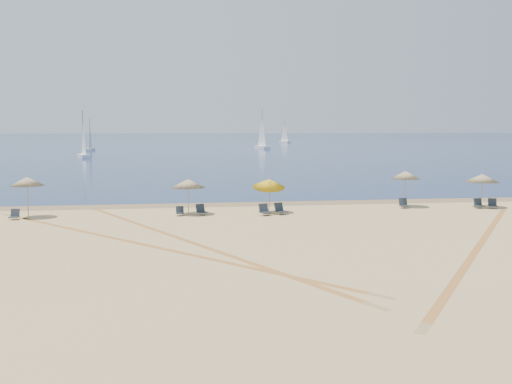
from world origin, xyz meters
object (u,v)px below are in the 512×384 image
at_px(chair_4, 201,210).
at_px(chair_7, 404,204).
at_px(umbrella_2, 188,183).
at_px(umbrella_1, 27,181).
at_px(sailboat_0, 285,135).
at_px(sailboat_3, 90,141).
at_px(chair_2, 14,215).
at_px(chair_6, 280,209).
at_px(umbrella_3, 269,183).
at_px(sailboat_2, 83,143).
at_px(chair_9, 493,204).
at_px(umbrella_5, 482,178).
at_px(chair_3, 180,212).
at_px(chair_5, 264,210).
at_px(sailboat_1, 262,137).
at_px(umbrella_4, 406,175).
at_px(chair_8, 479,204).

distance_m(chair_4, chair_7, 14.18).
height_order(umbrella_2, chair_7, umbrella_2).
distance_m(umbrella_1, sailboat_0, 169.64).
height_order(chair_7, sailboat_3, sailboat_3).
height_order(umbrella_2, chair_2, umbrella_2).
bearing_deg(chair_2, chair_6, 5.21).
relative_size(umbrella_3, chair_2, 3.70).
distance_m(umbrella_1, chair_7, 24.98).
height_order(chair_6, sailboat_2, sailboat_2).
height_order(chair_9, sailboat_0, sailboat_0).
bearing_deg(umbrella_5, umbrella_3, -177.80).
bearing_deg(sailboat_2, chair_3, -94.53).
relative_size(umbrella_2, umbrella_5, 0.98).
relative_size(chair_5, sailboat_1, 0.09).
height_order(sailboat_1, sailboat_3, sailboat_1).
bearing_deg(chair_2, umbrella_2, 9.64).
height_order(umbrella_2, sailboat_0, sailboat_0).
xyz_separation_m(umbrella_5, sailboat_3, (-38.82, 104.24, 0.17)).
bearing_deg(sailboat_3, umbrella_1, -81.17).
bearing_deg(chair_3, chair_6, -7.47).
xyz_separation_m(umbrella_4, chair_9, (5.74, -1.64, -1.96)).
bearing_deg(chair_2, chair_5, 4.15).
height_order(umbrella_5, chair_2, umbrella_5).
relative_size(umbrella_5, chair_4, 2.90).
distance_m(umbrella_1, chair_9, 31.04).
height_order(umbrella_1, chair_2, umbrella_1).
distance_m(umbrella_4, sailboat_1, 109.25).
distance_m(umbrella_1, chair_6, 15.97).
xyz_separation_m(chair_9, sailboat_2, (-36.88, 73.75, 2.24)).
distance_m(chair_7, sailboat_1, 109.97).
relative_size(chair_2, sailboat_0, 0.08).
bearing_deg(chair_3, chair_7, 0.96).
bearing_deg(umbrella_5, chair_9, -48.31).
relative_size(chair_6, sailboat_3, 0.12).
xyz_separation_m(chair_6, chair_7, (9.06, 1.73, -0.03)).
bearing_deg(umbrella_5, sailboat_3, 110.42).
bearing_deg(sailboat_0, umbrella_4, -120.20).
bearing_deg(chair_7, chair_4, -172.54).
relative_size(chair_4, chair_5, 0.97).
xyz_separation_m(chair_8, sailboat_1, (2.14, 110.54, 2.61)).
xyz_separation_m(umbrella_5, chair_5, (-15.71, -1.62, -1.74)).
relative_size(umbrella_1, sailboat_2, 0.31).
relative_size(umbrella_4, chair_6, 2.86).
relative_size(chair_3, chair_6, 0.67).
distance_m(sailboat_1, sailboat_3, 40.94).
distance_m(umbrella_5, chair_9, 1.93).
height_order(chair_5, sailboat_2, sailboat_2).
height_order(chair_2, sailboat_0, sailboat_0).
distance_m(chair_6, sailboat_2, 77.65).
bearing_deg(chair_4, chair_6, -27.08).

